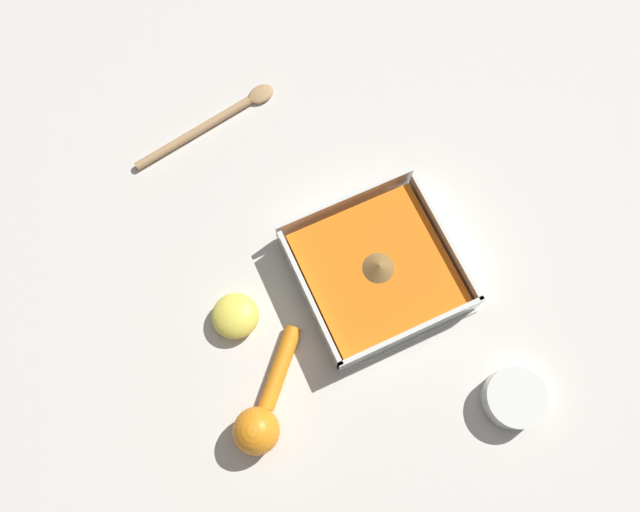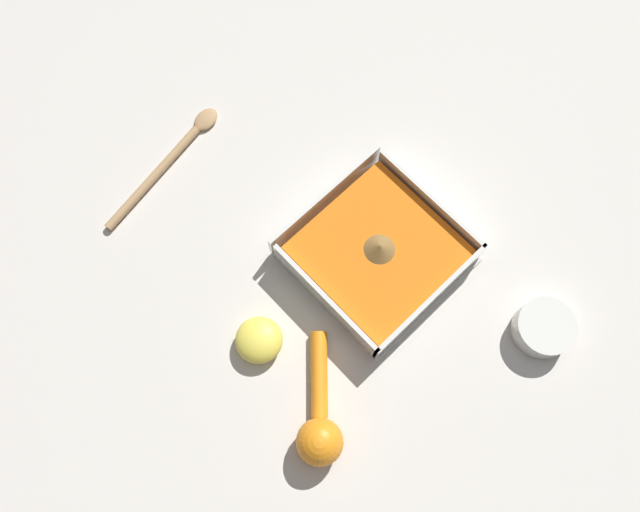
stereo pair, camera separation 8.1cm
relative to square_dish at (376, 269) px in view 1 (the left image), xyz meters
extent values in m
plane|color=beige|center=(0.04, 0.00, -0.02)|extent=(4.00, 4.00, 0.00)
cube|color=silver|center=(0.00, 0.00, -0.01)|extent=(0.20, 0.20, 0.01)
cube|color=silver|center=(0.00, 0.10, 0.01)|extent=(0.20, 0.01, 0.04)
cube|color=silver|center=(0.00, -0.10, 0.01)|extent=(0.20, 0.01, 0.04)
cube|color=silver|center=(0.10, 0.00, 0.01)|extent=(0.01, 0.19, 0.04)
cube|color=silver|center=(-0.10, 0.00, 0.01)|extent=(0.01, 0.19, 0.04)
cube|color=orange|center=(0.00, 0.00, 0.00)|extent=(0.18, 0.18, 0.03)
cone|color=brown|center=(0.00, 0.00, 0.02)|extent=(0.04, 0.04, 0.01)
cylinder|color=silver|center=(0.08, -0.22, 0.00)|extent=(0.07, 0.07, 0.03)
cylinder|color=brown|center=(0.08, -0.22, -0.01)|extent=(0.07, 0.07, 0.02)
sphere|color=orange|center=(-0.22, -0.12, 0.01)|extent=(0.06, 0.06, 0.06)
cylinder|color=orange|center=(-0.16, -0.06, -0.01)|extent=(0.09, 0.09, 0.02)
ellipsoid|color=#EFDB4C|center=(-0.19, 0.02, 0.00)|extent=(0.06, 0.06, 0.03)
ellipsoid|color=tan|center=(-0.03, 0.31, -0.01)|extent=(0.04, 0.03, 0.01)
cylinder|color=tan|center=(-0.14, 0.29, -0.01)|extent=(0.19, 0.04, 0.01)
camera|label=1|loc=(-0.16, -0.18, 0.78)|focal=35.00mm
camera|label=2|loc=(-0.23, -0.13, 0.78)|focal=35.00mm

